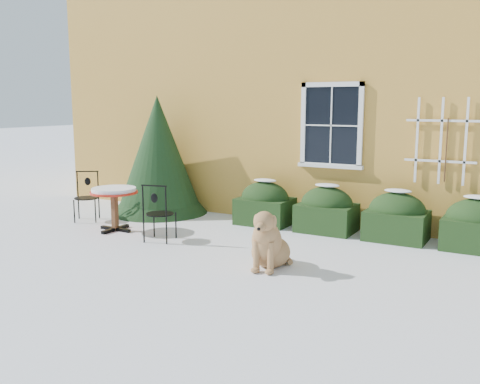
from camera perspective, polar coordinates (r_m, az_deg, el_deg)
The scene contains 8 objects.
ground at distance 8.48m, azimuth -3.34°, elevation -6.99°, with size 80.00×80.00×0.00m, color white.
house at distance 14.54m, azimuth 11.96°, elevation 12.51°, with size 12.40×8.40×6.40m.
hedge_row at distance 9.98m, azimuth 12.73°, elevation -2.30°, with size 4.95×0.80×0.91m.
evergreen_shrub at distance 11.83m, azimuth -8.68°, elevation 2.73°, with size 2.11×2.11×2.56m.
bistro_table at distance 10.33m, azimuth -13.29°, elevation -0.32°, with size 0.89×0.89×0.83m.
patio_chair_near at distance 9.44m, azimuth -8.67°, elevation -2.18°, with size 0.55×0.55×1.02m.
patio_chair_far at distance 11.44m, azimuth -16.04°, elevation -0.43°, with size 0.62×0.62×1.01m.
dog at distance 7.84m, azimuth 3.02°, elevation -5.56°, with size 0.67×1.03×0.92m.
Camera 1 is at (4.40, -6.83, 2.41)m, focal length 40.00 mm.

